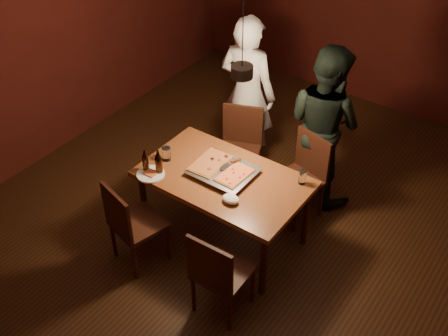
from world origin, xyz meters
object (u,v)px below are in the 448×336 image
Objects in this scene: chair_far_left at (240,140)px; beer_bottle_b at (159,162)px; pendant_lamp at (242,70)px; diner_dark at (324,124)px; chair_near_right at (217,269)px; pizza_tray at (223,172)px; plate_slice at (151,174)px; beer_bottle_a at (145,161)px; chair_far_right at (304,169)px; dining_table at (224,183)px; diner_white at (247,94)px; chair_near_left at (129,219)px.

beer_bottle_b reaches higher than chair_far_left.
diner_dark is at bearing 71.31° from pendant_lamp.
chair_near_right is 0.97m from pizza_tray.
chair_far_left is 1.20m from plate_slice.
beer_bottle_b is 0.15× the size of diner_dark.
diner_dark is at bearing 55.66° from beer_bottle_a.
plate_slice is at bearing 74.10° from diner_dark.
pendant_lamp reaches higher than plate_slice.
chair_far_right is at bearing 48.77° from beer_bottle_b.
beer_bottle_b is (0.12, 0.04, 0.01)m from beer_bottle_a.
diner_dark reaches higher than chair_far_left.
plate_slice is at bearing -19.67° from beer_bottle_a.
chair_far_right is 2.03× the size of plate_slice.
diner_dark reaches higher than dining_table.
pendant_lamp is at bearing 116.17° from diner_white.
plate_slice is (-0.53, -0.39, -0.01)m from pizza_tray.
pizza_tray is 0.58m from beer_bottle_b.
chair_near_right is at bearing 108.61° from diner_dark.
chair_far_right is 1.52m from chair_near_right.
pendant_lamp is at bearing 74.21° from chair_near_left.
diner_dark reaches higher than pizza_tray.
chair_near_right is 1.14m from beer_bottle_b.
beer_bottle_a is at bearing 81.57° from diner_white.
pizza_tray is (0.33, -0.77, 0.24)m from chair_far_left.
beer_bottle_a is 0.13m from plate_slice.
beer_bottle_a is 0.87× the size of plate_slice.
chair_far_right is 1.55m from beer_bottle_a.
beer_bottle_a is at bearing 157.06° from chair_near_right.
chair_far_right is (0.77, -0.04, 0.00)m from chair_far_left.
pizza_tray is 0.71m from beer_bottle_a.
chair_near_right is at bearing 13.82° from chair_near_left.
chair_near_left is 0.56m from beer_bottle_b.
diner_white reaches higher than beer_bottle_b.
chair_near_left is 0.29× the size of diner_white.
dining_table is at bearing 87.39° from diner_dark.
chair_far_left is 0.87m from pizza_tray.
dining_table is at bearing 76.74° from chair_far_right.
plate_slice is 1.52m from diner_white.
chair_near_left is at bearing -122.64° from pizza_tray.
beer_bottle_a reaches higher than chair_far_left.
chair_near_right is at bearing 96.11° from chair_far_left.
chair_far_left is 1.77m from chair_near_right.
chair_near_right is at bearing 107.83° from chair_far_right.
plate_slice is at bearing -125.85° from beer_bottle_b.
chair_far_left is 0.50× the size of pendant_lamp.
beer_bottle_a is 1.24m from pendant_lamp.
chair_near_right is 1.60m from pendant_lamp.
diner_white is (0.04, 1.51, 0.11)m from plate_slice.
plate_slice reaches higher than dining_table.
chair_far_right is at bearing 49.07° from plate_slice.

